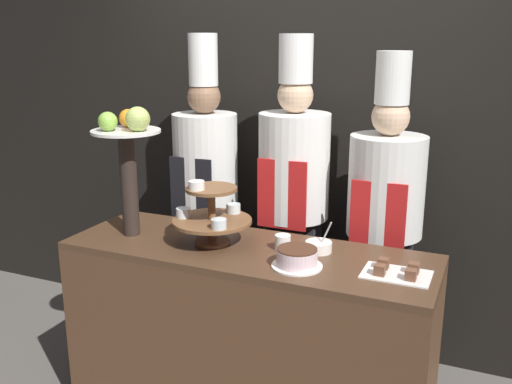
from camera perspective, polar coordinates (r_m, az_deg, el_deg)
name	(u,v)px	position (r m, az deg, el deg)	size (l,w,h in m)	color
wall_back	(314,122)	(3.43, 5.80, 7.01)	(10.00, 0.06, 2.80)	black
buffet_counter	(248,338)	(2.87, -0.82, -14.38)	(1.75, 0.58, 0.93)	brown
tiered_stand	(211,214)	(2.70, -4.50, -2.23)	(0.38, 0.38, 0.32)	brown
fruit_pedestal	(128,150)	(2.82, -12.68, 4.10)	(0.33, 0.33, 0.64)	#2D231E
cake_round	(297,258)	(2.46, 4.13, -6.61)	(0.22, 0.22, 0.08)	white
cup_white	(283,242)	(2.66, 2.69, -5.04)	(0.07, 0.07, 0.07)	white
cake_square_tray	(397,272)	(2.45, 13.89, -7.74)	(0.28, 0.19, 0.05)	white
serving_bowl_far	(319,246)	(2.65, 6.29, -5.44)	(0.12, 0.12, 0.15)	white
chef_left	(206,189)	(3.37, -5.02, 0.27)	(0.37, 0.37, 1.91)	black
chef_center_left	(293,196)	(3.15, 3.76, -0.43)	(0.39, 0.39, 1.90)	#28282D
chef_center_right	(384,217)	(3.04, 12.72, -2.48)	(0.39, 0.39, 1.82)	#28282D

